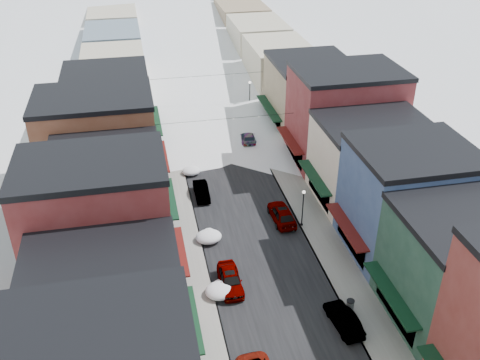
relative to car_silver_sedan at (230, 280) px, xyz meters
name	(u,v)px	position (x,y,z in m)	size (l,w,h in m)	color
road	(202,104)	(3.50, 41.17, -0.78)	(10.00, 160.00, 0.01)	black
sidewalk_left	(158,107)	(-3.10, 41.17, -0.71)	(3.20, 160.00, 0.15)	gray
sidewalk_right	(244,100)	(10.10, 41.17, -0.71)	(3.20, 160.00, 0.15)	gray
curb_left	(169,106)	(-1.55, 41.17, -0.71)	(0.10, 160.00, 0.15)	slate
curb_right	(234,101)	(8.55, 41.17, -0.71)	(0.10, 160.00, 0.15)	slate
bldg_l_cream	(108,315)	(-9.69, -6.33, 3.97)	(11.30, 8.20, 9.50)	beige
bldg_l_brick_near	(99,230)	(-10.19, 1.67, 5.47)	(12.30, 8.20, 12.50)	maroon
bldg_l_grayblue	(109,193)	(-9.69, 10.17, 3.72)	(11.30, 9.20, 9.00)	slate
bldg_l_brick_far	(99,143)	(-10.69, 19.17, 4.72)	(13.30, 9.20, 11.00)	brown
bldg_l_tan	(109,111)	(-9.69, 29.17, 4.22)	(11.30, 11.20, 10.00)	tan
bldg_r_green	(462,268)	(16.69, -6.83, 3.97)	(11.30, 9.20, 9.50)	#1F4032
bldg_r_blue	(407,200)	(16.69, 2.17, 4.47)	(11.30, 9.20, 10.50)	#354B78
bldg_r_cream	(371,161)	(17.19, 11.17, 3.72)	(12.30, 9.20, 9.00)	beige
bldg_r_brick_far	(345,116)	(17.69, 20.17, 4.97)	(13.30, 9.20, 11.50)	maroon
bldg_r_tan	(309,94)	(16.69, 30.17, 3.97)	(11.30, 11.20, 9.50)	#8E7B5D
distant_blocks	(183,37)	(3.50, 64.17, 3.21)	(34.00, 55.00, 8.00)	gray
overhead_cables	(214,95)	(3.50, 28.67, 5.41)	(16.40, 15.04, 0.04)	black
car_silver_sedan	(230,280)	(0.00, 0.00, 0.00)	(1.86, 4.63, 1.58)	#919398
car_dark_hatch	(202,191)	(-0.31, 14.95, -0.10)	(1.45, 4.16, 1.37)	black
car_silver_wagon	(183,125)	(-0.36, 32.45, 0.00)	(2.21, 5.44, 1.58)	#929599
car_green_sedan	(344,319)	(7.80, -6.28, -0.07)	(1.52, 4.37, 1.44)	black
car_gray_suv	(282,214)	(7.00, 8.71, 0.06)	(2.00, 4.97, 1.69)	gray
car_black_sedan	(248,138)	(7.50, 26.84, -0.09)	(1.96, 4.83, 1.40)	black
car_lane_silver	(191,109)	(1.46, 37.89, -0.02)	(1.81, 4.50, 1.53)	#AAAFB3
car_lane_white	(206,98)	(4.31, 41.66, -0.07)	(2.39, 5.18, 1.44)	white
trash_can	(350,306)	(8.86, -4.95, -0.08)	(0.64, 0.64, 1.09)	slate
streetlamp_near	(303,204)	(8.70, 7.36, 1.89)	(0.33, 0.33, 4.02)	black
streetlamp_far	(250,93)	(9.82, 36.17, 2.40)	(0.40, 0.40, 4.82)	black
snow_pile_near	(221,290)	(-0.98, -0.82, -0.26)	(2.61, 2.80, 1.10)	white
snow_pile_mid	(209,236)	(-0.78, 6.88, -0.28)	(2.51, 2.74, 1.06)	white
snow_pile_far	(191,171)	(-0.78, 20.15, -0.35)	(2.16, 2.53, 0.92)	white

